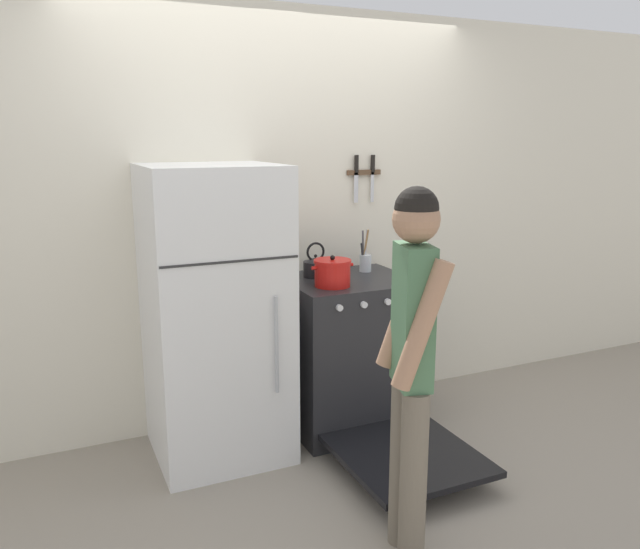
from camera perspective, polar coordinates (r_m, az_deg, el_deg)
ground_plane at (r=4.27m, az=-3.25°, el=-12.20°), size 14.00×14.00×0.00m
wall_back at (r=3.94m, az=-3.64°, el=5.08°), size 10.00×0.06×2.55m
refrigerator at (r=3.51m, az=-9.54°, el=-3.58°), size 0.72×0.73×1.64m
stove_range at (r=3.89m, az=2.82°, el=-7.30°), size 0.76×1.42×0.94m
dutch_oven_pot at (r=3.58m, az=1.15°, el=0.16°), size 0.26×0.22×0.18m
tea_kettle at (r=3.83m, az=-0.38°, el=0.77°), size 0.19×0.15×0.22m
utensil_jar at (r=3.98m, az=4.15°, el=1.25°), size 0.08×0.08×0.27m
person at (r=2.59m, az=8.38°, el=-7.31°), size 0.31×0.37×1.60m
wall_knife_strip at (r=4.10m, az=4.04°, el=9.35°), size 0.24×0.03×0.31m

